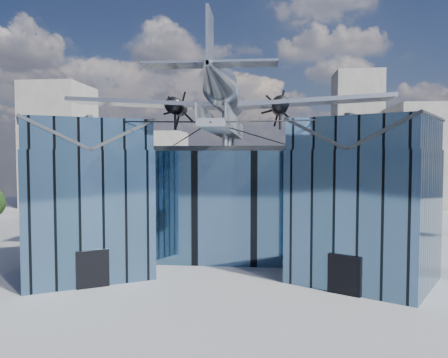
{
  "coord_description": "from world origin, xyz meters",
  "views": [
    {
      "loc": [
        3.19,
        -33.18,
        9.05
      ],
      "look_at": [
        0.0,
        2.0,
        7.2
      ],
      "focal_mm": 35.0,
      "sensor_mm": 36.0,
      "label": 1
    }
  ],
  "objects": [
    {
      "name": "bg_towers",
      "position": [
        1.45,
        50.49,
        10.01
      ],
      "size": [
        77.0,
        24.5,
        26.0
      ],
      "color": "gray",
      "rests_on": "ground"
    },
    {
      "name": "museum",
      "position": [
        0.0,
        5.82,
        5.54
      ],
      "size": [
        32.88,
        24.5,
        17.6
      ],
      "color": "#416385",
      "rests_on": "ground"
    },
    {
      "name": "ground_plane",
      "position": [
        0.0,
        0.0,
        0.0
      ],
      "size": [
        120.0,
        120.0,
        0.0
      ],
      "primitive_type": "plane",
      "color": "gray"
    }
  ]
}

